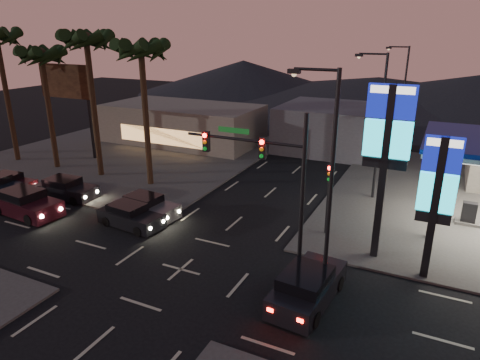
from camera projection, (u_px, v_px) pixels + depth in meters
The scene contains 24 objects.
ground at pixel (181, 269), 21.43m from camera, with size 140.00×140.00×0.00m, color black.
corner_lot_nw at pixel (133, 153), 41.58m from camera, with size 24.00×24.00×0.12m, color #47443F.
pylon_sign_tall at pixel (387, 139), 20.50m from camera, with size 2.20×0.35×9.00m.
pylon_sign_short at pixel (438, 187), 19.20m from camera, with size 1.60×0.35×7.00m.
traffic_signal_mast at pixel (267, 169), 19.85m from camera, with size 6.10×0.39×8.00m.
pedestal_signal at pixel (329, 188), 24.14m from camera, with size 0.32×0.39×4.30m.
streetlight_near at pixel (327, 175), 17.60m from camera, with size 2.14×0.25×10.00m.
streetlight_mid at pixel (378, 119), 28.65m from camera, with size 2.14×0.25×10.00m.
streetlight_far at pixel (401, 93), 40.54m from camera, with size 2.14×0.25×10.00m.
palm_a at pixel (142, 59), 30.08m from camera, with size 4.41×4.41×10.86m.
palm_b at pixel (87, 50), 31.96m from camera, with size 4.41×4.41×11.46m.
palm_c at pixel (42, 63), 34.37m from camera, with size 4.41×4.41×10.26m.
billboard at pixel (67, 89), 38.80m from camera, with size 6.00×0.30×8.50m.
building_far_west at pixel (183, 124), 45.21m from camera, with size 16.00×8.00×4.00m, color #726B5B.
building_far_mid at pixel (343, 129), 41.97m from camera, with size 12.00×9.00×4.40m, color #4C4C51.
hill_left at pixel (243, 77), 81.69m from camera, with size 40.00×40.00×6.00m, color black.
hill_right at pixel (479, 92), 65.42m from camera, with size 50.00×50.00×5.00m, color black.
hill_center at pixel (378, 89), 71.75m from camera, with size 60.00×60.00×4.00m, color black.
car_lane_a_front at pixel (130, 216), 26.03m from camera, with size 4.37×2.14×1.38m.
car_lane_a_mid at pixel (26, 203), 27.61m from camera, with size 5.22×2.51×1.66m.
car_lane_b_front at pixel (147, 207), 27.40m from camera, with size 4.41×2.12×1.40m.
car_lane_b_mid at pixel (66, 189), 30.37m from camera, with size 4.58×2.10×1.46m.
car_lane_b_rear at pixel (9, 183), 31.74m from camera, with size 4.17×1.95×1.33m.
suv_station at pixel (307, 287), 18.66m from camera, with size 2.41×4.94×1.59m.
Camera 1 is at (10.83, -15.58, 11.32)m, focal length 32.00 mm.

